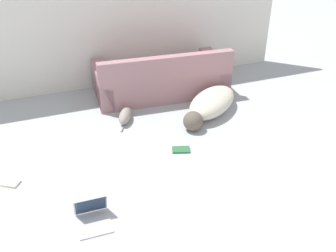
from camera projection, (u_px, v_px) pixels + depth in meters
wall_back at (78, 7)px, 5.61m from camera, size 6.92×0.06×2.63m
couch at (161, 80)px, 5.94m from camera, size 2.12×1.07×0.75m
dog at (211, 104)px, 5.40m from camera, size 1.31×1.09×0.32m
cat at (125, 116)px, 5.26m from camera, size 0.32×0.55×0.17m
laptop_open at (92, 214)px, 3.57m from camera, size 0.33×0.36×0.25m
book_green at (181, 150)px, 4.64m from camera, size 0.25×0.20×0.02m
book_cream at (11, 183)px, 4.08m from camera, size 0.22×0.20×0.02m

